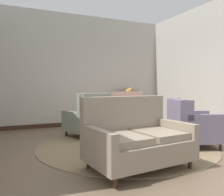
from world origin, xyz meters
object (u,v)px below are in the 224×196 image
settee (137,140)px  armchair_back_corner (128,116)px  porcelain_vase (130,116)px  gramophone (131,91)px  coffee_table (129,128)px  armchair_near_window (191,126)px  armchair_far_left (88,119)px  sideboard (128,109)px

settee → armchair_back_corner: size_ratio=1.36×
porcelain_vase → settee: size_ratio=0.23×
gramophone → settee: bearing=-117.9°
coffee_table → armchair_back_corner: 1.32m
settee → armchair_near_window: bearing=13.9°
coffee_table → armchair_back_corner: size_ratio=0.72×
settee → armchair_near_window: (1.58, 0.57, 0.00)m
settee → porcelain_vase: bearing=59.9°
porcelain_vase → armchair_far_left: 1.31m
settee → sideboard: bearing=57.3°
armchair_near_window → sideboard: sideboard is taller
coffee_table → armchair_near_window: bearing=-23.9°
porcelain_vase → gramophone: (1.47, 2.62, 0.43)m
sideboard → gramophone: gramophone is taller
armchair_far_left → armchair_back_corner: size_ratio=0.96×
coffee_table → armchair_near_window: size_ratio=0.75×
porcelain_vase → armchair_back_corner: size_ratio=0.31×
porcelain_vase → armchair_near_window: (1.09, -0.52, -0.19)m
settee → armchair_far_left: 2.31m
gramophone → armchair_near_window: bearing=-96.9°
gramophone → sideboard: bearing=117.9°
armchair_back_corner → sideboard: bearing=-83.5°
armchair_back_corner → sideboard: armchair_back_corner is taller
armchair_far_left → gramophone: 2.46m
porcelain_vase → sideboard: sideboard is taller
porcelain_vase → armchair_back_corner: (0.58, 1.14, -0.16)m
coffee_table → armchair_far_left: size_ratio=0.74×
coffee_table → sideboard: bearing=61.8°
coffee_table → porcelain_vase: size_ratio=2.30×
armchair_back_corner → sideboard: size_ratio=1.11×
coffee_table → settee: bearing=-113.0°
coffee_table → armchair_back_corner: (0.62, 1.17, 0.07)m
armchair_back_corner → coffee_table: bearing=97.1°
armchair_far_left → sideboard: size_ratio=1.07×
armchair_far_left → armchair_near_window: bearing=112.5°
armchair_back_corner → gramophone: 1.83m
armchair_back_corner → armchair_near_window: (0.51, -1.66, -0.03)m
armchair_back_corner → gramophone: size_ratio=2.43×
armchair_near_window → settee: bearing=129.4°
armchair_far_left → armchair_back_corner: (1.03, -0.08, 0.01)m
settee → sideboard: 4.26m
coffee_table → porcelain_vase: porcelain_vase is taller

